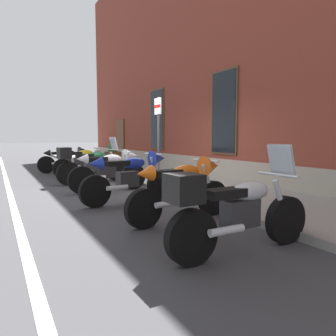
{
  "coord_description": "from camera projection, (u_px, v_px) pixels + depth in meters",
  "views": [
    {
      "loc": [
        7.83,
        -3.46,
        1.37
      ],
      "look_at": [
        1.13,
        0.12,
        0.64
      ],
      "focal_mm": 34.61,
      "sensor_mm": 36.0,
      "label": 1
    }
  ],
  "objects": [
    {
      "name": "barrel_planter",
      "position": [
        113.0,
        158.0,
        12.5
      ],
      "size": [
        0.67,
        0.67,
        1.01
      ],
      "color": "brown",
      "rests_on": "sidewalk"
    },
    {
      "name": "motorcycle_silver_touring",
      "position": [
        236.0,
        210.0,
        3.71
      ],
      "size": [
        0.62,
        2.07,
        1.28
      ],
      "color": "black",
      "rests_on": "ground_plane"
    },
    {
      "name": "sidewalk",
      "position": [
        187.0,
        183.0,
        9.25
      ],
      "size": [
        33.16,
        2.65,
        0.13
      ],
      "primitive_type": "cube",
      "color": "gray",
      "rests_on": "ground_plane"
    },
    {
      "name": "lane_stripe",
      "position": [
        11.0,
        199.0,
        7.13
      ],
      "size": [
        33.16,
        0.12,
        0.01
      ],
      "primitive_type": "cube",
      "color": "silver",
      "rests_on": "ground_plane"
    },
    {
      "name": "motorcycle_green_touring",
      "position": [
        90.0,
        164.0,
        9.45
      ],
      "size": [
        0.69,
        2.21,
        1.36
      ],
      "color": "black",
      "rests_on": "ground_plane"
    },
    {
      "name": "brick_pub_facade",
      "position": [
        306.0,
        31.0,
        10.99
      ],
      "size": [
        27.16,
        6.87,
        9.89
      ],
      "color": "brown",
      "rests_on": "ground_plane"
    },
    {
      "name": "ground_plane",
      "position": [
        144.0,
        188.0,
        8.63
      ],
      "size": [
        140.0,
        140.0,
        0.0
      ],
      "primitive_type": "plane",
      "color": "#38383A"
    },
    {
      "name": "motorcycle_blue_sport",
      "position": [
        133.0,
        175.0,
        6.74
      ],
      "size": [
        0.64,
        2.18,
        1.08
      ],
      "color": "black",
      "rests_on": "ground_plane"
    },
    {
      "name": "motorcycle_orange_sport",
      "position": [
        185.0,
        186.0,
        5.26
      ],
      "size": [
        0.63,
        2.03,
        1.05
      ],
      "color": "black",
      "rests_on": "ground_plane"
    },
    {
      "name": "motorcycle_white_sport",
      "position": [
        111.0,
        169.0,
        8.12
      ],
      "size": [
        0.62,
        2.03,
        1.06
      ],
      "color": "black",
      "rests_on": "ground_plane"
    },
    {
      "name": "motorcycle_yellow_naked",
      "position": [
        83.0,
        163.0,
        11.1
      ],
      "size": [
        0.62,
        2.01,
        0.99
      ],
      "color": "black",
      "rests_on": "ground_plane"
    },
    {
      "name": "parking_sign",
      "position": [
        158.0,
        127.0,
        8.83
      ],
      "size": [
        0.36,
        0.07,
        2.32
      ],
      "color": "#4C4C51",
      "rests_on": "sidewalk"
    },
    {
      "name": "motorcycle_black_sport",
      "position": [
        68.0,
        158.0,
        12.58
      ],
      "size": [
        0.63,
        2.15,
        0.99
      ],
      "color": "black",
      "rests_on": "ground_plane"
    }
  ]
}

